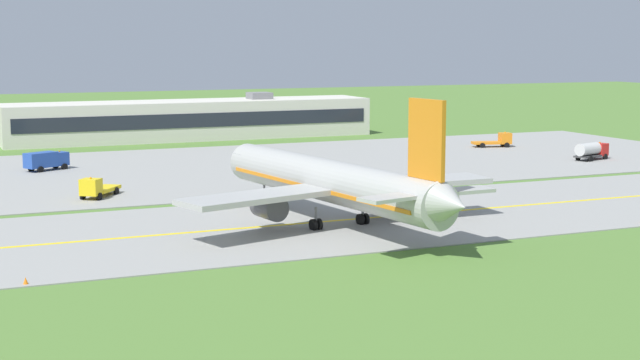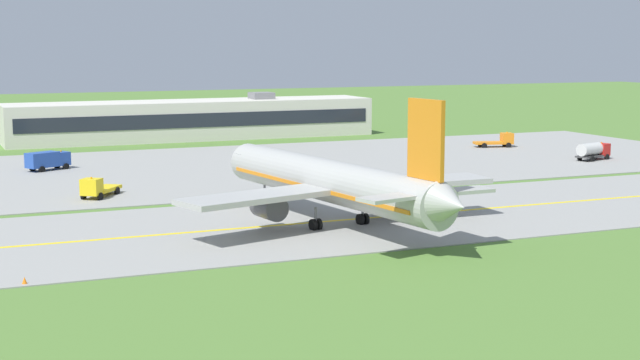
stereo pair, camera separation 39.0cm
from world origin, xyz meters
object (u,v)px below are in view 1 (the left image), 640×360
Objects in this scene: airplane_lead at (331,182)px; service_truck_baggage at (46,160)px; service_truck_catering at (498,140)px; service_truck_fuel at (591,150)px; service_truck_pushback at (96,188)px.

airplane_lead reaches higher than service_truck_baggage.
service_truck_catering is (52.57, 50.20, -2.95)m from airplane_lead.
service_truck_catering is at bearing 97.70° from service_truck_fuel.
service_truck_baggage reaches higher than service_truck_pushback.
service_truck_fuel is (55.29, 30.07, -2.60)m from airplane_lead.
service_truck_catering is at bearing 43.68° from airplane_lead.
airplane_lead reaches higher than service_truck_catering.
airplane_lead reaches higher than service_truck_pushback.
service_truck_baggage is 0.99× the size of service_truck_pushback.
service_truck_baggage is 0.99× the size of service_truck_fuel.
service_truck_baggage reaches higher than service_truck_catering.
airplane_lead is 6.25× the size of service_truck_fuel.
service_truck_baggage is 72.18m from service_truck_catering.
service_truck_fuel reaches higher than service_truck_pushback.
service_truck_catering is (72.18, 0.18, -0.35)m from service_truck_baggage.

